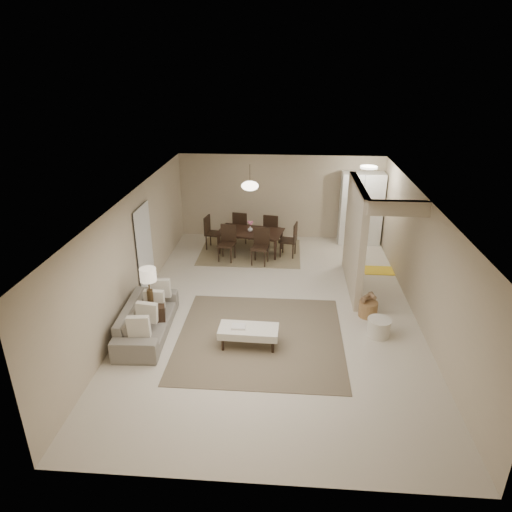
# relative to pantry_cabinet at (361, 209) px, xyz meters

# --- Properties ---
(floor) EXTENTS (9.00, 9.00, 0.00)m
(floor) POSITION_rel_pantry_cabinet_xyz_m (-2.35, -4.15, -1.05)
(floor) COLOR beige
(floor) RESTS_ON ground
(ceiling) EXTENTS (9.00, 9.00, 0.00)m
(ceiling) POSITION_rel_pantry_cabinet_xyz_m (-2.35, -4.15, 1.45)
(ceiling) COLOR white
(ceiling) RESTS_ON back_wall
(back_wall) EXTENTS (6.00, 0.00, 6.00)m
(back_wall) POSITION_rel_pantry_cabinet_xyz_m (-2.35, 0.35, 0.20)
(back_wall) COLOR #C6B496
(back_wall) RESTS_ON floor
(left_wall) EXTENTS (0.00, 9.00, 9.00)m
(left_wall) POSITION_rel_pantry_cabinet_xyz_m (-5.35, -4.15, 0.20)
(left_wall) COLOR #C6B496
(left_wall) RESTS_ON floor
(right_wall) EXTENTS (0.00, 9.00, 9.00)m
(right_wall) POSITION_rel_pantry_cabinet_xyz_m (0.65, -4.15, 0.20)
(right_wall) COLOR #C6B496
(right_wall) RESTS_ON floor
(partition) EXTENTS (0.15, 2.50, 2.50)m
(partition) POSITION_rel_pantry_cabinet_xyz_m (-0.55, -2.90, 0.20)
(partition) COLOR #C6B496
(partition) RESTS_ON floor
(doorway) EXTENTS (0.04, 0.90, 2.04)m
(doorway) POSITION_rel_pantry_cabinet_xyz_m (-5.32, -3.55, -0.03)
(doorway) COLOR black
(doorway) RESTS_ON floor
(pantry_cabinet) EXTENTS (1.20, 0.55, 2.10)m
(pantry_cabinet) POSITION_rel_pantry_cabinet_xyz_m (0.00, 0.00, 0.00)
(pantry_cabinet) COLOR white
(pantry_cabinet) RESTS_ON floor
(flush_light) EXTENTS (0.44, 0.44, 0.05)m
(flush_light) POSITION_rel_pantry_cabinet_xyz_m (-0.05, -0.95, 1.41)
(flush_light) COLOR white
(flush_light) RESTS_ON ceiling
(living_rug) EXTENTS (3.20, 3.20, 0.01)m
(living_rug) POSITION_rel_pantry_cabinet_xyz_m (-2.57, -5.30, -1.04)
(living_rug) COLOR brown
(living_rug) RESTS_ON floor
(sofa) EXTENTS (2.19, 0.94, 0.63)m
(sofa) POSITION_rel_pantry_cabinet_xyz_m (-4.80, -5.30, -0.74)
(sofa) COLOR gray
(sofa) RESTS_ON floor
(ottoman_bench) EXTENTS (1.13, 0.54, 0.40)m
(ottoman_bench) POSITION_rel_pantry_cabinet_xyz_m (-2.77, -5.60, -0.73)
(ottoman_bench) COLOR silver
(ottoman_bench) RESTS_ON living_rug
(side_table) EXTENTS (0.64, 0.64, 0.58)m
(side_table) POSITION_rel_pantry_cabinet_xyz_m (-4.75, -5.12, -0.76)
(side_table) COLOR black
(side_table) RESTS_ON floor
(table_lamp) EXTENTS (0.32, 0.32, 0.76)m
(table_lamp) POSITION_rel_pantry_cabinet_xyz_m (-4.75, -5.12, 0.09)
(table_lamp) COLOR #4C3920
(table_lamp) RESTS_ON side_table
(round_pouf) EXTENTS (0.46, 0.46, 0.36)m
(round_pouf) POSITION_rel_pantry_cabinet_xyz_m (-0.25, -5.05, -0.87)
(round_pouf) COLOR silver
(round_pouf) RESTS_ON floor
(wicker_basket) EXTENTS (0.52, 0.52, 0.33)m
(wicker_basket) POSITION_rel_pantry_cabinet_xyz_m (-0.35, -4.30, -0.88)
(wicker_basket) COLOR brown
(wicker_basket) RESTS_ON floor
(dining_rug) EXTENTS (2.80, 2.10, 0.01)m
(dining_rug) POSITION_rel_pantry_cabinet_xyz_m (-3.14, -1.00, -1.04)
(dining_rug) COLOR #837351
(dining_rug) RESTS_ON floor
(dining_table) EXTENTS (1.93, 1.30, 0.62)m
(dining_table) POSITION_rel_pantry_cabinet_xyz_m (-3.14, -1.00, -0.74)
(dining_table) COLOR black
(dining_table) RESTS_ON dining_rug
(dining_chairs) EXTENTS (2.62, 2.08, 0.96)m
(dining_chairs) POSITION_rel_pantry_cabinet_xyz_m (-3.14, -1.00, -0.57)
(dining_chairs) COLOR black
(dining_chairs) RESTS_ON dining_rug
(vase) EXTENTS (0.19, 0.19, 0.15)m
(vase) POSITION_rel_pantry_cabinet_xyz_m (-3.14, -1.00, -0.35)
(vase) COLOR white
(vase) RESTS_ON dining_table
(yellow_mat) EXTENTS (0.90, 0.56, 0.01)m
(yellow_mat) POSITION_rel_pantry_cabinet_xyz_m (0.35, -1.98, -1.04)
(yellow_mat) COLOR yellow
(yellow_mat) RESTS_ON floor
(pendant_light) EXTENTS (0.46, 0.46, 0.71)m
(pendant_light) POSITION_rel_pantry_cabinet_xyz_m (-3.14, -1.00, 0.87)
(pendant_light) COLOR #4C3920
(pendant_light) RESTS_ON ceiling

